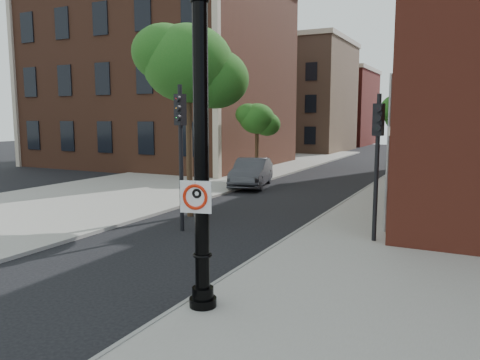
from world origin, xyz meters
The scene contains 16 objects.
ground centered at (0.00, 0.00, 0.00)m, with size 120.00×120.00×0.00m, color black.
sidewalk_right centered at (6.00, 10.00, 0.06)m, with size 8.00×60.00×0.12m, color gray.
sidewalk_left centered at (-9.00, 18.00, 0.06)m, with size 10.00×50.00×0.12m, color gray.
curb_edge centered at (2.05, 10.00, 0.07)m, with size 0.10×60.00×0.14m, color gray.
victorian_building centered at (-16.00, 23.97, 8.74)m, with size 18.60×14.60×17.95m.
bg_building_tan_a centered at (-12.00, 44.00, 6.00)m, with size 12.00×12.00×12.00m, color brown.
bg_building_red centered at (-12.00, 58.00, 5.00)m, with size 12.00×12.00×10.00m, color maroon.
lamppost centered at (2.50, -0.29, 3.02)m, with size 0.55×0.55×6.54m.
no_parking_sign centered at (2.46, -0.45, 2.39)m, with size 0.62×0.18×0.64m.
parked_car centered at (-3.95, 15.54, 0.80)m, with size 1.69×4.85×1.60m, color #303136.
traffic_signal_left centered at (-1.68, 5.18, 3.36)m, with size 0.36×0.43×4.98m.
traffic_signal_right centered at (4.59, 6.41, 3.10)m, with size 0.32×0.39×4.60m.
utility_pole centered at (4.69, 7.73, 2.65)m, with size 0.11×0.11×5.29m, color #999999.
street_tree_a centered at (-2.70, 7.42, 5.85)m, with size 4.11×3.71×7.40m.
street_tree_b centered at (-5.10, 18.82, 3.74)m, with size 2.63×2.38×4.74m.
street_tree_c centered at (4.37, 15.60, 3.94)m, with size 2.77×2.50×4.99m.
Camera 1 is at (7.25, -8.01, 3.93)m, focal length 35.00 mm.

